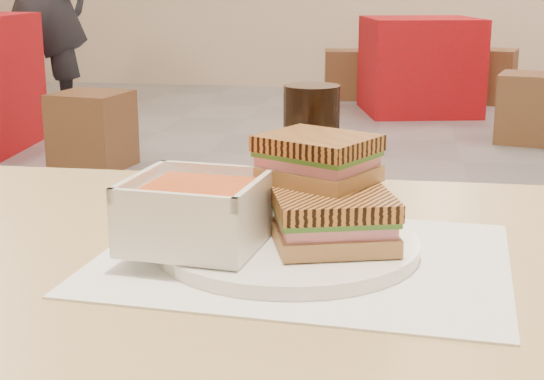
# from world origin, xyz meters

# --- Properties ---
(main_table) EXTENTS (1.21, 0.71, 0.75)m
(main_table) POSITION_xyz_m (0.00, -2.01, 0.64)
(main_table) COLOR tan
(main_table) RESTS_ON ground
(tray_liner) EXTENTS (0.42, 0.34, 0.00)m
(tray_liner) POSITION_xyz_m (0.04, -2.00, 0.75)
(tray_liner) COLOR white
(tray_liner) RESTS_ON main_table
(plate) EXTENTS (0.26, 0.26, 0.01)m
(plate) POSITION_xyz_m (0.02, -1.98, 0.76)
(plate) COLOR white
(plate) RESTS_ON tray_liner
(soup_bowl) EXTENTS (0.14, 0.14, 0.07)m
(soup_bowl) POSITION_xyz_m (-0.06, -2.02, 0.80)
(soup_bowl) COLOR white
(soup_bowl) RESTS_ON plate
(panini_lower) EXTENTS (0.13, 0.12, 0.05)m
(panini_lower) POSITION_xyz_m (0.07, -2.00, 0.79)
(panini_lower) COLOR tan
(panini_lower) RESTS_ON plate
(panini_upper) EXTENTS (0.14, 0.13, 0.05)m
(panini_upper) POSITION_xyz_m (0.05, -1.95, 0.84)
(panini_upper) COLOR tan
(panini_upper) RESTS_ON panini_lower
(cola_glass) EXTENTS (0.07, 0.07, 0.14)m
(cola_glass) POSITION_xyz_m (0.02, -1.79, 0.82)
(cola_glass) COLOR black
(cola_glass) RESTS_ON main_table
(bg_table_2) EXTENTS (0.99, 0.99, 0.73)m
(bg_table_2) POSITION_xyz_m (0.27, 3.64, 0.37)
(bg_table_2) COLOR maroon
(bg_table_2) RESTS_ON ground
(bg_chair_0r) EXTENTS (0.43, 0.43, 0.42)m
(bg_chair_0r) POSITION_xyz_m (-1.54, 1.40, 0.21)
(bg_chair_0r) COLOR brown
(bg_chair_0r) RESTS_ON ground
(bg_chair_1l) EXTENTS (0.47, 0.47, 0.44)m
(bg_chair_1l) POSITION_xyz_m (0.96, 2.54, 0.22)
(bg_chair_1l) COLOR brown
(bg_chair_1l) RESTS_ON ground
(bg_chair_2l) EXTENTS (0.41, 0.41, 0.42)m
(bg_chair_2l) POSITION_xyz_m (-0.34, 4.31, 0.21)
(bg_chair_2l) COLOR brown
(bg_chair_2l) RESTS_ON ground
(bg_chair_2r) EXTENTS (0.49, 0.49, 0.45)m
(bg_chair_2r) POSITION_xyz_m (0.88, 4.24, 0.23)
(bg_chair_2r) COLOR brown
(bg_chair_2r) RESTS_ON ground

